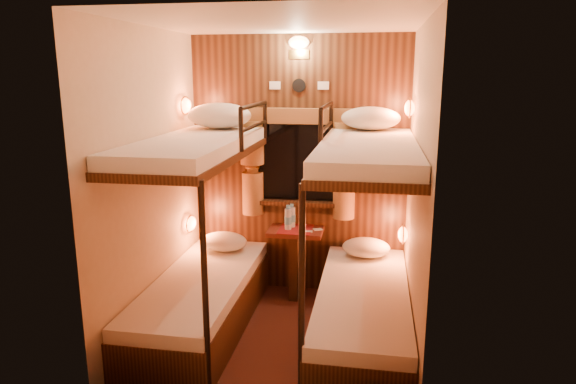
% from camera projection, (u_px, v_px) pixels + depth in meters
% --- Properties ---
extents(floor, '(2.10, 2.10, 0.00)m').
position_uv_depth(floor, '(279.00, 339.00, 4.07)').
color(floor, '#36100E').
rests_on(floor, ground).
extents(ceiling, '(2.10, 2.10, 0.00)m').
position_uv_depth(ceiling, '(277.00, 22.00, 3.52)').
color(ceiling, silver).
rests_on(ceiling, wall_back).
extents(wall_back, '(2.40, 0.00, 2.40)m').
position_uv_depth(wall_back, '(299.00, 167.00, 4.80)').
color(wall_back, '#C6B293').
rests_on(wall_back, floor).
extents(wall_front, '(2.40, 0.00, 2.40)m').
position_uv_depth(wall_front, '(242.00, 235.00, 2.79)').
color(wall_front, '#C6B293').
rests_on(wall_front, floor).
extents(wall_left, '(0.00, 2.40, 2.40)m').
position_uv_depth(wall_left, '(151.00, 187.00, 3.96)').
color(wall_left, '#C6B293').
rests_on(wall_left, floor).
extents(wall_right, '(0.00, 2.40, 2.40)m').
position_uv_depth(wall_right, '(417.00, 197.00, 3.63)').
color(wall_right, '#C6B293').
rests_on(wall_right, floor).
extents(back_panel, '(2.00, 0.03, 2.40)m').
position_uv_depth(back_panel, '(299.00, 167.00, 4.79)').
color(back_panel, black).
rests_on(back_panel, floor).
extents(bunk_left, '(0.72, 1.90, 1.82)m').
position_uv_depth(bunk_left, '(201.00, 265.00, 4.11)').
color(bunk_left, black).
rests_on(bunk_left, floor).
extents(bunk_right, '(0.72, 1.90, 1.82)m').
position_uv_depth(bunk_right, '(364.00, 275.00, 3.90)').
color(bunk_right, black).
rests_on(bunk_right, floor).
extents(window, '(1.00, 0.12, 0.79)m').
position_uv_depth(window, '(298.00, 170.00, 4.76)').
color(window, black).
rests_on(window, back_panel).
extents(curtains, '(1.10, 0.22, 1.00)m').
position_uv_depth(curtains, '(298.00, 162.00, 4.71)').
color(curtains, olive).
rests_on(curtains, back_panel).
extents(back_fixtures, '(0.54, 0.09, 0.48)m').
position_uv_depth(back_fixtures, '(299.00, 51.00, 4.52)').
color(back_fixtures, black).
rests_on(back_fixtures, back_panel).
extents(reading_lamps, '(2.00, 0.20, 1.25)m').
position_uv_depth(reading_lamps, '(293.00, 170.00, 4.46)').
color(reading_lamps, '#FF5F26').
rests_on(reading_lamps, wall_left).
extents(table, '(0.50, 0.34, 0.66)m').
position_uv_depth(table, '(296.00, 253.00, 4.79)').
color(table, '#5B1A14').
rests_on(table, floor).
extents(bottle_left, '(0.07, 0.07, 0.23)m').
position_uv_depth(bottle_left, '(288.00, 219.00, 4.71)').
color(bottle_left, '#99BFE5').
rests_on(bottle_left, table).
extents(bottle_right, '(0.07, 0.07, 0.23)m').
position_uv_depth(bottle_right, '(292.00, 217.00, 4.79)').
color(bottle_right, '#99BFE5').
rests_on(bottle_right, table).
extents(sachet_a, '(0.08, 0.06, 0.01)m').
position_uv_depth(sachet_a, '(309.00, 231.00, 4.66)').
color(sachet_a, silver).
rests_on(sachet_a, table).
extents(sachet_b, '(0.10, 0.09, 0.01)m').
position_uv_depth(sachet_b, '(318.00, 229.00, 4.73)').
color(sachet_b, silver).
rests_on(sachet_b, table).
extents(pillow_lower_left, '(0.43, 0.31, 0.17)m').
position_uv_depth(pillow_lower_left, '(224.00, 241.00, 4.74)').
color(pillow_lower_left, silver).
rests_on(pillow_lower_left, bunk_left).
extents(pillow_lower_right, '(0.43, 0.30, 0.17)m').
position_uv_depth(pillow_lower_right, '(366.00, 247.00, 4.58)').
color(pillow_lower_right, silver).
rests_on(pillow_lower_right, bunk_right).
extents(pillow_upper_left, '(0.56, 0.40, 0.22)m').
position_uv_depth(pillow_upper_left, '(219.00, 116.00, 4.46)').
color(pillow_upper_left, silver).
rests_on(pillow_upper_left, bunk_left).
extents(pillow_upper_right, '(0.50, 0.36, 0.20)m').
position_uv_depth(pillow_upper_right, '(371.00, 118.00, 4.34)').
color(pillow_upper_right, silver).
rests_on(pillow_upper_right, bunk_right).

